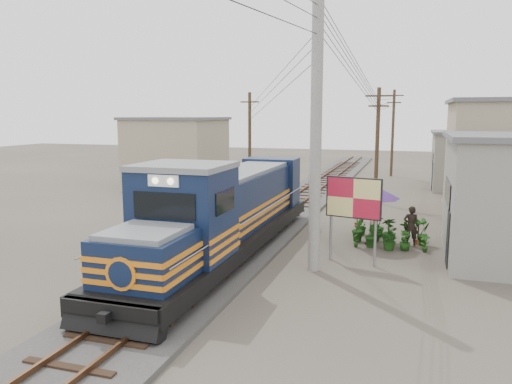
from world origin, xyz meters
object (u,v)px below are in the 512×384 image
(vendor, at_px, (411,226))
(billboard, at_px, (354,200))
(market_umbrella, at_px, (372,192))
(locomotive, at_px, (225,215))

(vendor, bearing_deg, billboard, 53.65)
(billboard, relative_size, market_umbrella, 1.18)
(locomotive, xyz_separation_m, billboard, (4.68, 0.77, 0.67))
(market_umbrella, bearing_deg, locomotive, -143.89)
(market_umbrella, bearing_deg, billboard, -98.00)
(billboard, bearing_deg, locomotive, -158.24)
(locomotive, bearing_deg, market_umbrella, 36.11)
(billboard, relative_size, vendor, 1.90)
(market_umbrella, relative_size, vendor, 1.60)
(locomotive, distance_m, market_umbrella, 6.33)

